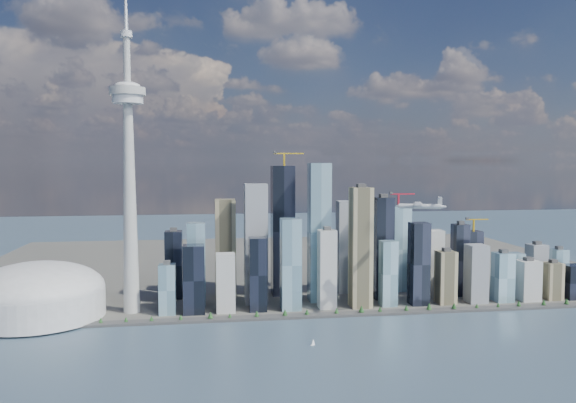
{
  "coord_description": "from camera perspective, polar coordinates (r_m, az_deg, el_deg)",
  "views": [
    {
      "loc": [
        -178.55,
        -605.78,
        246.43
      ],
      "look_at": [
        -52.73,
        260.0,
        182.79
      ],
      "focal_mm": 35.0,
      "sensor_mm": 36.0,
      "label": 1
    }
  ],
  "objects": [
    {
      "name": "ground",
      "position": [
        677.92,
        7.95,
        -17.2
      ],
      "size": [
        4000.0,
        4000.0,
        0.0
      ],
      "primitive_type": "plane",
      "color": "#2E4452",
      "rests_on": "ground"
    },
    {
      "name": "seawall",
      "position": [
        907.74,
        3.46,
        -11.47
      ],
      "size": [
        1100.0,
        22.0,
        4.0
      ],
      "primitive_type": "cube",
      "color": "#383838",
      "rests_on": "ground"
    },
    {
      "name": "land",
      "position": [
        1340.5,
        -0.48,
        -6.37
      ],
      "size": [
        1400.0,
        900.0,
        3.0
      ],
      "primitive_type": "cube",
      "color": "#4C4C47",
      "rests_on": "ground"
    },
    {
      "name": "shoreline_trees",
      "position": [
        905.94,
        3.46,
        -11.06
      ],
      "size": [
        960.53,
        7.2,
        8.8
      ],
      "color": "#3F2D1E",
      "rests_on": "seawall"
    },
    {
      "name": "skyscraper_cluster",
      "position": [
        986.21,
        5.85,
        -5.52
      ],
      "size": [
        736.0,
        142.0,
        260.51
      ],
      "color": "black",
      "rests_on": "land"
    },
    {
      "name": "needle_tower",
      "position": [
        923.86,
        -15.85,
        3.35
      ],
      "size": [
        56.0,
        56.0,
        550.5
      ],
      "color": "#ADACA7",
      "rests_on": "land"
    },
    {
      "name": "dome_stadium",
      "position": [
        965.22,
        -24.05,
        -8.59
      ],
      "size": [
        200.0,
        200.0,
        86.0
      ],
      "color": "silver",
      "rests_on": "land"
    },
    {
      "name": "airplane",
      "position": [
        867.38,
        13.32,
        -0.42
      ],
      "size": [
        72.84,
        65.22,
        18.36
      ],
      "rotation": [
        0.0,
        0.0,
        -0.36
      ],
      "color": "silver",
      "rests_on": "ground"
    },
    {
      "name": "sailboat_west",
      "position": [
        774.11,
        2.56,
        -14.17
      ],
      "size": [
        6.6,
        4.14,
        9.48
      ],
      "rotation": [
        0.0,
        0.0,
        0.43
      ],
      "color": "white",
      "rests_on": "ground"
    }
  ]
}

